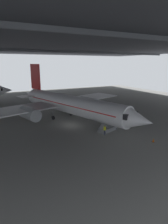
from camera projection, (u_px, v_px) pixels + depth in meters
The scene contains 6 objects.
ground_plane at pixel (73, 124), 39.34m from camera, with size 110.00×110.00×0.00m, color gray.
hangar_structure at pixel (49, 43), 46.88m from camera, with size 121.00×99.00×17.79m.
airplane_main at pixel (68, 104), 41.58m from camera, with size 37.82×38.30×12.10m.
boarding_stairs at pixel (108, 127), 35.20m from camera, with size 4.55×2.56×4.79m.
crew_worker_by_stairs at pixel (105, 129), 33.01m from camera, with size 0.31×0.53×1.77m.
traffic_cone_orange at pixel (153, 140), 30.15m from camera, with size 0.36×0.36×0.60m.
Camera 1 is at (-15.31, -34.31, 12.16)m, focal length 30.32 mm.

